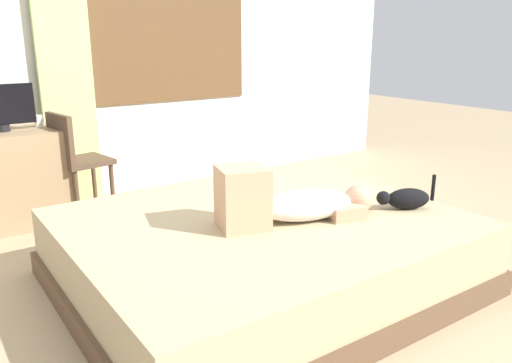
% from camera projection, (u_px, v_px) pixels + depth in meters
% --- Properties ---
extents(ground_plane, '(16.00, 16.00, 0.00)m').
position_uv_depth(ground_plane, '(285.00, 290.00, 3.02)').
color(ground_plane, tan).
extents(back_wall_with_window, '(6.40, 0.14, 2.90)m').
position_uv_depth(back_wall_with_window, '(118.00, 34.00, 4.58)').
color(back_wall_with_window, silver).
rests_on(back_wall_with_window, ground).
extents(bed, '(2.20, 1.87, 0.42)m').
position_uv_depth(bed, '(261.00, 251.00, 3.04)').
color(bed, brown).
rests_on(bed, ground).
extents(person_lying, '(0.94, 0.47, 0.34)m').
position_uv_depth(person_lying, '(290.00, 202.00, 2.88)').
color(person_lying, silver).
rests_on(person_lying, bed).
extents(cat, '(0.32, 0.23, 0.21)m').
position_uv_depth(cat, '(405.00, 198.00, 3.10)').
color(cat, black).
rests_on(cat, bed).
extents(desk, '(0.90, 0.56, 0.74)m').
position_uv_depth(desk, '(8.00, 179.00, 3.96)').
color(desk, '#997A56').
rests_on(desk, ground).
extents(tv_monitor, '(0.48, 0.10, 0.35)m').
position_uv_depth(tv_monitor, '(0.00, 107.00, 3.81)').
color(tv_monitor, black).
rests_on(tv_monitor, desk).
extents(cup, '(0.06, 0.06, 0.09)m').
position_uv_depth(cup, '(39.00, 121.00, 4.03)').
color(cup, white).
rests_on(cup, desk).
extents(chair_by_desk, '(0.44, 0.44, 0.86)m').
position_uv_depth(chair_by_desk, '(75.00, 157.00, 4.07)').
color(chair_by_desk, '#4C3828').
rests_on(chair_by_desk, ground).
extents(curtain_left, '(0.44, 0.06, 2.53)m').
position_uv_depth(curtain_left, '(64.00, 57.00, 4.25)').
color(curtain_left, '#ADCC75').
rests_on(curtain_left, ground).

